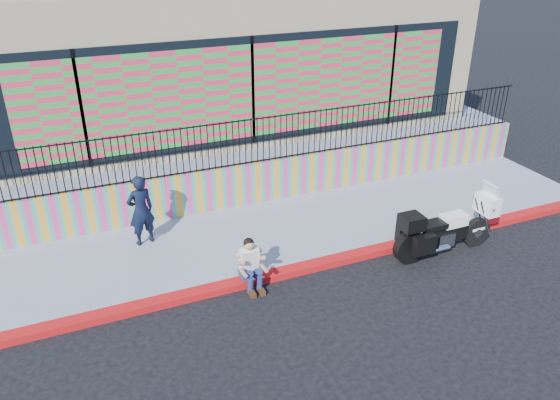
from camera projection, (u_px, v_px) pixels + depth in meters
ground at (321, 267)px, 11.90m from camera, size 90.00×90.00×0.00m
red_curb at (321, 264)px, 11.86m from camera, size 16.00×0.30×0.15m
sidewalk at (290, 229)px, 13.23m from camera, size 16.00×3.00×0.15m
mural_wall at (266, 181)px, 14.26m from camera, size 16.00×0.20×1.10m
metal_fence at (266, 139)px, 13.75m from camera, size 15.80×0.04×1.20m
elevated_platform at (211, 125)px, 18.50m from camera, size 16.00×10.00×1.25m
storefront_building at (208, 47)px, 17.15m from camera, size 14.00×8.06×4.00m
police_motorcycle at (444, 228)px, 12.09m from camera, size 2.50×0.83×1.56m
police_officer at (141, 210)px, 12.15m from camera, size 0.69×0.54×1.67m
seated_man at (252, 269)px, 11.02m from camera, size 0.54×0.71×1.06m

